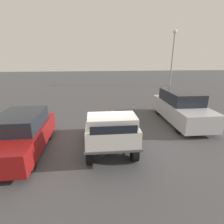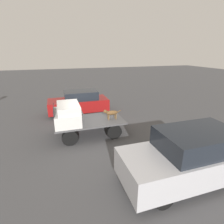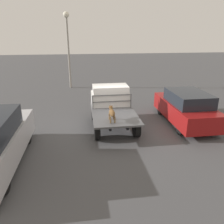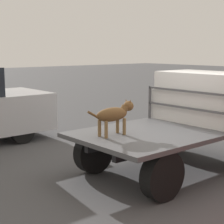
{
  "view_description": "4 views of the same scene",
  "coord_description": "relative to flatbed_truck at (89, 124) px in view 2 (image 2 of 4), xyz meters",
  "views": [
    {
      "loc": [
        7.13,
        -0.59,
        4.04
      ],
      "look_at": [
        -1.24,
        0.24,
        1.28
      ],
      "focal_mm": 28.0,
      "sensor_mm": 36.0,
      "label": 1
    },
    {
      "loc": [
        1.53,
        8.91,
        4.48
      ],
      "look_at": [
        -1.24,
        0.24,
        1.28
      ],
      "focal_mm": 28.0,
      "sensor_mm": 36.0,
      "label": 2
    },
    {
      "loc": [
        -9.89,
        1.44,
        4.47
      ],
      "look_at": [
        -1.24,
        0.24,
        1.28
      ],
      "focal_mm": 35.0,
      "sensor_mm": 36.0,
      "label": 3
    },
    {
      "loc": [
        -5.38,
        -4.66,
        2.36
      ],
      "look_at": [
        -1.24,
        0.24,
        1.28
      ],
      "focal_mm": 60.0,
      "sensor_mm": 36.0,
      "label": 4
    }
  ],
  "objects": [
    {
      "name": "flatbed_truck",
      "position": [
        0.0,
        0.0,
        0.0
      ],
      "size": [
        3.73,
        2.09,
        0.86
      ],
      "color": "black",
      "rests_on": "ground"
    },
    {
      "name": "truck_cab",
      "position": [
        1.14,
        0.0,
        0.73
      ],
      "size": [
        1.3,
        1.97,
        1.03
      ],
      "color": "silver",
      "rests_on": "flatbed_truck"
    },
    {
      "name": "truck_headboard",
      "position": [
        0.45,
        0.0,
        0.72
      ],
      "size": [
        0.04,
        1.97,
        0.7
      ],
      "color": "#4C4C4F",
      "rests_on": "flatbed_truck"
    },
    {
      "name": "dog",
      "position": [
        -1.18,
        0.24,
        0.62
      ],
      "size": [
        1.04,
        0.25,
        0.62
      ],
      "rotation": [
        0.0,
        0.0,
        -0.07
      ],
      "color": "brown",
      "rests_on": "flatbed_truck"
    },
    {
      "name": "parked_sedan",
      "position": [
        0.06,
        -3.77,
        0.23
      ],
      "size": [
        4.32,
        1.86,
        1.71
      ],
      "rotation": [
        0.0,
        0.0,
        0.07
      ],
      "color": "black",
      "rests_on": "ground"
    },
    {
      "name": "parked_pickup_far",
      "position": [
        -2.77,
        4.7,
        0.33
      ],
      "size": [
        4.98,
        1.98,
        1.93
      ],
      "rotation": [
        0.0,
        0.0,
        -0.0
      ],
      "color": "black",
      "rests_on": "ground"
    },
    {
      "name": "ground_plane",
      "position": [
        0.0,
        0.0,
        -0.62
      ],
      "size": [
        80.0,
        80.0,
        0.0
      ],
      "primitive_type": "plane",
      "color": "#474749"
    }
  ]
}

